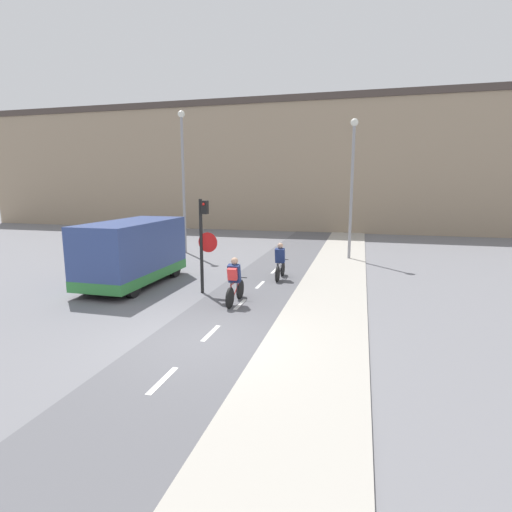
# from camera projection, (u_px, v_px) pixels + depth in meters

# --- Properties ---
(ground_plane) EXTENTS (120.00, 120.00, 0.00)m
(ground_plane) POSITION_uv_depth(u_px,v_px,m) (203.00, 341.00, 9.41)
(ground_plane) COLOR slate
(bike_lane) EXTENTS (2.75, 60.00, 0.02)m
(bike_lane) POSITION_uv_depth(u_px,v_px,m) (203.00, 341.00, 9.41)
(bike_lane) COLOR #56565B
(bike_lane) RESTS_ON ground_plane
(sidewalk_strip) EXTENTS (2.40, 60.00, 0.05)m
(sidewalk_strip) POSITION_uv_depth(u_px,v_px,m) (312.00, 352.00, 8.76)
(sidewalk_strip) COLOR #A8A399
(sidewalk_strip) RESTS_ON ground_plane
(building_row_background) EXTENTS (60.00, 5.20, 10.23)m
(building_row_background) POSITION_uv_depth(u_px,v_px,m) (319.00, 166.00, 32.32)
(building_row_background) COLOR gray
(building_row_background) RESTS_ON ground_plane
(traffic_light_pole) EXTENTS (0.67, 0.25, 3.18)m
(traffic_light_pole) POSITION_uv_depth(u_px,v_px,m) (203.00, 236.00, 13.29)
(traffic_light_pole) COLOR black
(traffic_light_pole) RESTS_ON ground_plane
(street_lamp_far) EXTENTS (0.36, 0.36, 7.39)m
(street_lamp_far) POSITION_uv_depth(u_px,v_px,m) (183.00, 169.00, 20.96)
(street_lamp_far) COLOR gray
(street_lamp_far) RESTS_ON ground_plane
(street_lamp_sidewalk) EXTENTS (0.36, 0.36, 6.69)m
(street_lamp_sidewalk) POSITION_uv_depth(u_px,v_px,m) (352.00, 175.00, 19.06)
(street_lamp_sidewalk) COLOR gray
(street_lamp_sidewalk) RESTS_ON ground_plane
(cyclist_near) EXTENTS (0.46, 1.67, 1.46)m
(cyclist_near) POSITION_uv_depth(u_px,v_px,m) (235.00, 282.00, 12.25)
(cyclist_near) COLOR black
(cyclist_near) RESTS_ON ground_plane
(cyclist_far) EXTENTS (0.46, 1.62, 1.43)m
(cyclist_far) POSITION_uv_depth(u_px,v_px,m) (280.00, 263.00, 15.50)
(cyclist_far) COLOR black
(cyclist_far) RESTS_ON ground_plane
(van) EXTENTS (1.98, 4.72, 2.35)m
(van) POSITION_uv_depth(u_px,v_px,m) (133.00, 254.00, 14.58)
(van) COLOR #334784
(van) RESTS_ON ground_plane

